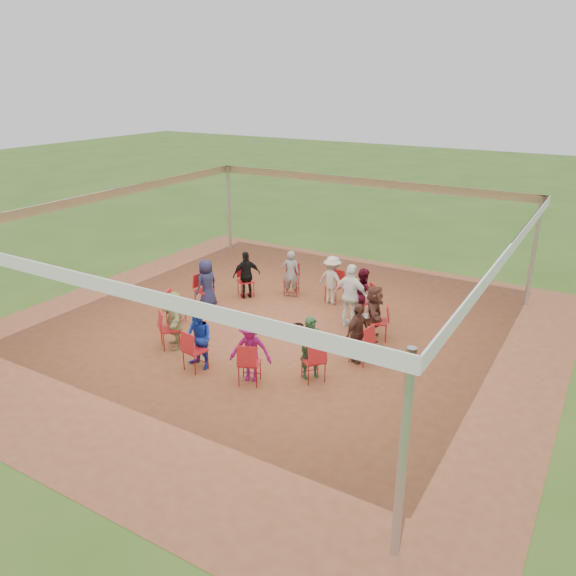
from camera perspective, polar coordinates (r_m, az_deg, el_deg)
The scene contains 29 objects.
ground at distance 13.80m, azimuth -1.41°, elevation -4.41°, with size 80.00×80.00×0.00m, color #304E18.
dirt_patch at distance 13.80m, azimuth -1.41°, elevation -4.39°, with size 13.00×13.00×0.00m, color brown.
tent at distance 12.98m, azimuth -1.50°, elevation 5.12°, with size 10.33×10.33×3.00m.
chair_0 at distance 13.38m, azimuth 9.20°, elevation -3.40°, with size 0.42×0.44×0.90m, color red, non-canonical shape.
chair_1 at distance 14.55m, azimuth 8.00°, elevation -1.33°, with size 0.42×0.44×0.90m, color red, non-canonical shape.
chair_2 at distance 15.45m, azimuth 4.75°, elevation 0.14°, with size 0.42×0.44×0.90m, color red, non-canonical shape.
chair_3 at distance 15.92m, azimuth 0.36°, elevation 0.84°, with size 0.42×0.44×0.90m, color red, non-canonical shape.
chair_4 at distance 15.86m, azimuth -4.32°, elevation 0.70°, with size 0.42×0.44×0.90m, color red, non-canonical shape.
chair_5 at distance 15.28m, azimuth -8.51°, elevation -0.26°, with size 0.42×0.44×0.90m, color red, non-canonical shape.
chair_6 at distance 14.30m, azimuth -11.35°, elevation -1.94°, with size 0.42×0.44×0.90m, color red, non-canonical shape.
chair_7 at distance 13.11m, azimuth -11.91°, elevation -4.12°, with size 0.42×0.44×0.90m, color red, non-canonical shape.
chair_8 at distance 12.03m, azimuth -9.41°, elevation -6.29°, with size 0.42×0.44×0.90m, color red, non-canonical shape.
chair_9 at distance 11.41m, azimuth -3.94°, elevation -7.61°, with size 0.42×0.44×0.90m, color red, non-canonical shape.
chair_10 at distance 11.50m, azimuth 2.60°, elevation -7.36°, with size 0.42×0.44×0.90m, color red, non-canonical shape.
chair_11 at distance 12.25m, azimuth 7.47°, elevation -5.67°, with size 0.42×0.44×0.90m, color red, non-canonical shape.
person_seated_0 at distance 13.30m, azimuth 8.74°, elevation -2.48°, with size 1.24×0.46×1.34m, color #512E25.
person_seated_1 at distance 14.41m, azimuth 7.62°, elevation -0.56°, with size 0.65×0.38×1.34m, color #450A1A.
person_seated_2 at distance 15.28m, azimuth 4.51°, elevation 0.82°, with size 0.87×0.43×1.34m, color #AAA295.
person_seated_3 at distance 15.73m, azimuth 0.29°, elevation 1.47°, with size 0.49×0.32×1.34m, color slate.
person_seated_4 at distance 15.67m, azimuth -4.22°, elevation 1.33°, with size 0.79×0.40×1.34m, color black.
person_seated_5 at distance 15.12m, azimuth -8.25°, elevation 0.44°, with size 0.66×0.37×1.34m, color #1D2142.
person_seated_6 at distance 13.04m, azimuth -11.47°, elevation -3.14°, with size 1.24×0.46×1.34m, color tan.
person_seated_7 at distance 12.00m, azimuth -9.04°, elevation -5.13°, with size 0.65×0.38×1.34m, color #183AB7.
person_seated_8 at distance 11.41m, azimuth -3.83°, elevation -6.33°, with size 0.87×0.43×1.34m, color #8A1260.
person_seated_9 at distance 11.49m, azimuth 2.39°, elevation -6.10°, with size 0.49×0.32×1.34m, color #1F4326.
person_seated_10 at distance 12.21m, azimuth 7.04°, elevation -4.56°, with size 0.79×0.40×1.34m, color #512E25.
standing_person at distance 13.83m, azimuth 6.42°, elevation -0.81°, with size 0.95×0.49×1.62m, color white.
cable_coil at distance 14.06m, azimuth 1.05°, elevation -3.83°, with size 0.30×0.30×0.03m.
laptop at distance 13.32m, azimuth 8.02°, elevation -2.62°, with size 0.33×0.37×0.21m.
Camera 1 is at (6.70, -10.56, 5.84)m, focal length 35.00 mm.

